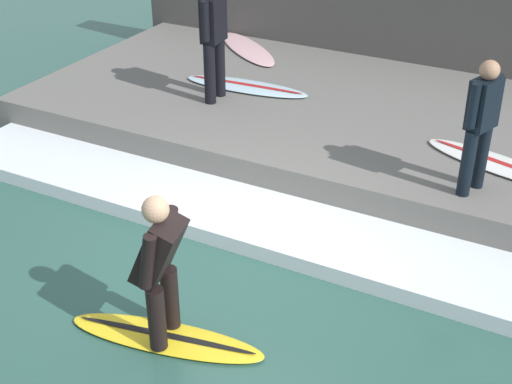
{
  "coord_description": "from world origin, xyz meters",
  "views": [
    {
      "loc": [
        -5.46,
        -3.15,
        4.59
      ],
      "look_at": [
        0.52,
        0.0,
        0.7
      ],
      "focal_mm": 50.0,
      "sensor_mm": 36.0,
      "label": 1
    }
  ],
  "objects_px": {
    "surfer_riding": "(160,263)",
    "surfer_waiting_far": "(214,35)",
    "surfboard_riding": "(166,337)",
    "surfboard_waiting_far": "(246,86)",
    "surfboard_spare": "(248,49)",
    "surfer_waiting_near": "(481,120)",
    "surfboard_waiting_near": "(497,164)"
  },
  "relations": [
    {
      "from": "surfer_riding",
      "to": "surfboard_spare",
      "type": "distance_m",
      "value": 6.95
    },
    {
      "from": "surfboard_waiting_near",
      "to": "surfer_waiting_far",
      "type": "bearing_deg",
      "value": 86.78
    },
    {
      "from": "surfer_waiting_far",
      "to": "surfboard_spare",
      "type": "distance_m",
      "value": 2.44
    },
    {
      "from": "surfboard_riding",
      "to": "surfboard_waiting_far",
      "type": "xyz_separation_m",
      "value": [
        4.86,
        1.77,
        0.52
      ]
    },
    {
      "from": "surfboard_riding",
      "to": "surfer_waiting_far",
      "type": "bearing_deg",
      "value": 24.72
    },
    {
      "from": "surfer_waiting_far",
      "to": "surfboard_waiting_far",
      "type": "relative_size",
      "value": 0.85
    },
    {
      "from": "surfer_waiting_near",
      "to": "surfboard_waiting_near",
      "type": "relative_size",
      "value": 0.79
    },
    {
      "from": "surfboard_waiting_near",
      "to": "surfboard_waiting_far",
      "type": "height_order",
      "value": "same"
    },
    {
      "from": "surfboard_riding",
      "to": "surfboard_waiting_near",
      "type": "distance_m",
      "value": 4.62
    },
    {
      "from": "surfer_riding",
      "to": "surfer_waiting_near",
      "type": "relative_size",
      "value": 0.97
    },
    {
      "from": "surfboard_waiting_far",
      "to": "surfboard_spare",
      "type": "xyz_separation_m",
      "value": [
        1.58,
        0.83,
        -0.0
      ]
    },
    {
      "from": "surfboard_riding",
      "to": "surfer_waiting_near",
      "type": "bearing_deg",
      "value": -31.53
    },
    {
      "from": "surfer_waiting_near",
      "to": "surfboard_waiting_far",
      "type": "height_order",
      "value": "surfer_waiting_near"
    },
    {
      "from": "surfboard_riding",
      "to": "surfer_waiting_far",
      "type": "xyz_separation_m",
      "value": [
        4.27,
        1.97,
        1.46
      ]
    },
    {
      "from": "surfboard_waiting_near",
      "to": "surfer_waiting_near",
      "type": "bearing_deg",
      "value": 167.83
    },
    {
      "from": "surfer_waiting_far",
      "to": "surfboard_waiting_far",
      "type": "xyz_separation_m",
      "value": [
        0.59,
        -0.2,
        -0.94
      ]
    },
    {
      "from": "surfer_riding",
      "to": "surfer_waiting_far",
      "type": "relative_size",
      "value": 0.87
    },
    {
      "from": "surfer_waiting_far",
      "to": "surfboard_riding",
      "type": "bearing_deg",
      "value": -155.28
    },
    {
      "from": "surfer_riding",
      "to": "surfboard_spare",
      "type": "xyz_separation_m",
      "value": [
        6.44,
        2.59,
        -0.35
      ]
    },
    {
      "from": "surfer_waiting_near",
      "to": "surfboard_spare",
      "type": "relative_size",
      "value": 0.83
    },
    {
      "from": "surfboard_riding",
      "to": "surfboard_waiting_far",
      "type": "distance_m",
      "value": 5.2
    },
    {
      "from": "surfboard_riding",
      "to": "surfboard_spare",
      "type": "height_order",
      "value": "surfboard_spare"
    },
    {
      "from": "surfboard_spare",
      "to": "surfboard_waiting_near",
      "type": "bearing_deg",
      "value": -116.69
    },
    {
      "from": "surfer_riding",
      "to": "surfboard_waiting_near",
      "type": "distance_m",
      "value": 4.6
    },
    {
      "from": "surfer_waiting_near",
      "to": "surfboard_waiting_near",
      "type": "distance_m",
      "value": 1.15
    },
    {
      "from": "surfboard_waiting_near",
      "to": "surfboard_waiting_far",
      "type": "relative_size",
      "value": 0.97
    },
    {
      "from": "surfer_waiting_near",
      "to": "surfboard_waiting_far",
      "type": "relative_size",
      "value": 0.76
    },
    {
      "from": "surfer_riding",
      "to": "surfer_waiting_near",
      "type": "xyz_separation_m",
      "value": [
        3.28,
        -2.01,
        0.5
      ]
    },
    {
      "from": "surfboard_riding",
      "to": "surfer_waiting_near",
      "type": "height_order",
      "value": "surfer_waiting_near"
    },
    {
      "from": "surfer_waiting_near",
      "to": "surfboard_waiting_near",
      "type": "height_order",
      "value": "surfer_waiting_near"
    },
    {
      "from": "surfboard_waiting_near",
      "to": "surfer_waiting_far",
      "type": "distance_m",
      "value": 4.26
    },
    {
      "from": "surfer_riding",
      "to": "surfer_waiting_far",
      "type": "bearing_deg",
      "value": 24.72
    }
  ]
}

